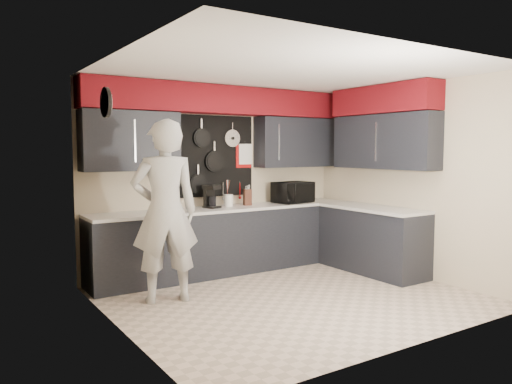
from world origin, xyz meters
TOP-DOWN VIEW (x-y plane):
  - ground at (0.00, 0.00)m, footprint 4.00×4.00m
  - back_wall_assembly at (0.01, 1.60)m, footprint 4.00×0.36m
  - right_wall_assembly at (1.85, 0.26)m, footprint 0.36×3.50m
  - left_wall_assembly at (-1.99, 0.02)m, footprint 0.05×3.50m
  - base_cabinets at (0.49, 1.13)m, footprint 3.95×2.20m
  - microwave at (1.09, 1.39)m, footprint 0.60×0.44m
  - knife_block at (0.33, 1.48)m, footprint 0.13×0.13m
  - utensil_crock at (0.04, 1.51)m, footprint 0.13×0.13m
  - coffee_maker at (-0.25, 1.48)m, footprint 0.23×0.26m
  - person at (-1.28, 0.64)m, footprint 0.84×0.65m

SIDE VIEW (x-z plane):
  - ground at x=0.00m, z-range 0.00..0.00m
  - base_cabinets at x=0.49m, z-range 0.00..0.92m
  - utensil_crock at x=0.04m, z-range 0.92..1.09m
  - person at x=-1.28m, z-range 0.00..2.05m
  - knife_block at x=0.33m, z-range 0.92..1.15m
  - microwave at x=1.09m, z-range 0.92..1.23m
  - coffee_maker at x=-0.25m, z-range 0.93..1.24m
  - left_wall_assembly at x=-1.99m, z-range 0.03..2.63m
  - right_wall_assembly at x=1.85m, z-range 0.64..3.24m
  - back_wall_assembly at x=0.01m, z-range 0.71..3.31m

